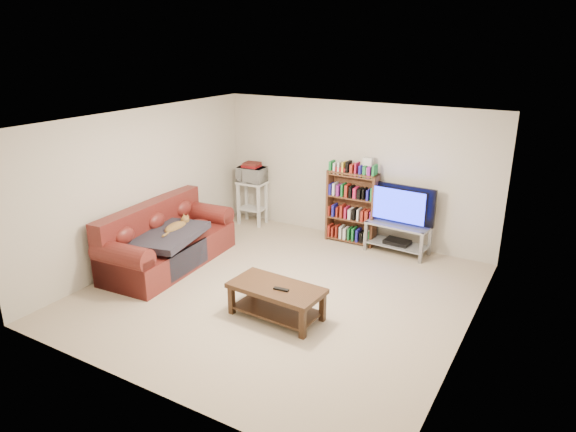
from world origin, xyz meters
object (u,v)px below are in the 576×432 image
Objects in this scene: tv_stand at (398,233)px; bookshelf at (352,206)px; sofa at (165,244)px; coffee_table at (276,296)px.

bookshelf is at bearing 179.60° from tv_stand.
coffee_table is at bearing -16.80° from sofa.
tv_stand is at bearing -4.74° from bookshelf.
sofa reaches higher than tv_stand.
sofa is 3.77m from tv_stand.
tv_stand is (3.02, 2.26, 0.01)m from sofa.
coffee_table is 2.89m from bookshelf.
sofa is 2.22× the size of tv_stand.
bookshelf is at bearing 97.32° from coffee_table.
sofa is 1.85× the size of bookshelf.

